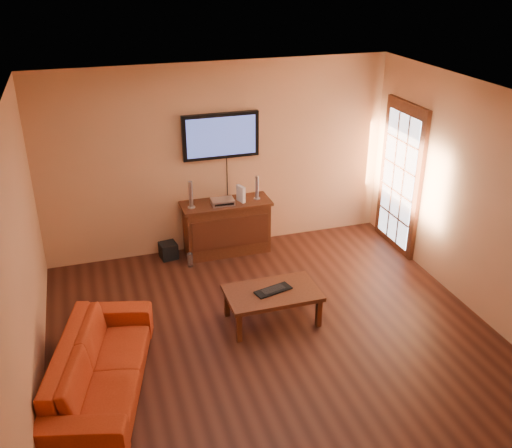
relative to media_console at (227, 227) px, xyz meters
name	(u,v)px	position (x,y,z in m)	size (l,w,h in m)	color
ground_plane	(276,341)	(-0.02, -2.25, -0.39)	(5.00, 5.00, 0.00)	black
room_walls	(260,182)	(-0.02, -1.62, 1.29)	(5.00, 5.00, 5.00)	tan
french_door	(400,179)	(2.43, -0.55, 0.66)	(0.07, 1.02, 2.22)	#411C0E
media_console	(227,227)	(0.00, 0.00, 0.00)	(1.27, 0.49, 0.78)	#411C0E
television	(221,136)	(0.00, 0.20, 1.30)	(1.08, 0.08, 0.64)	black
coffee_table	(272,295)	(0.06, -1.86, -0.03)	(1.09, 0.65, 0.41)	#411C0E
sofa	(100,359)	(-1.94, -2.49, 0.00)	(1.99, 0.58, 0.78)	#AA3212
speaker_left	(191,196)	(-0.50, -0.03, 0.57)	(0.11, 0.11, 0.39)	silver
speaker_right	(257,188)	(0.46, -0.01, 0.55)	(0.10, 0.10, 0.35)	silver
av_receiver	(223,202)	(-0.06, -0.04, 0.42)	(0.32, 0.23, 0.07)	silver
game_console	(241,194)	(0.21, -0.03, 0.50)	(0.05, 0.17, 0.23)	white
subwoofer	(168,250)	(-0.85, 0.06, -0.28)	(0.23, 0.23, 0.23)	black
bottle	(190,260)	(-0.61, -0.29, -0.29)	(0.08, 0.08, 0.23)	white
keyboard	(273,290)	(0.07, -1.86, 0.03)	(0.47, 0.27, 0.03)	black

